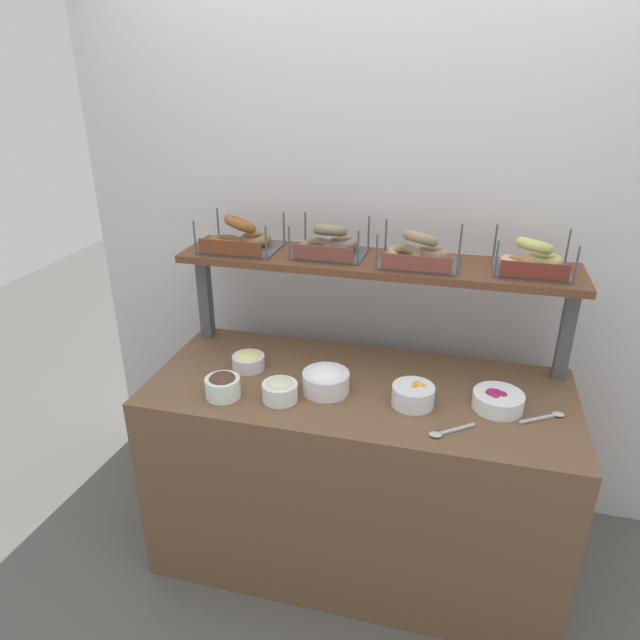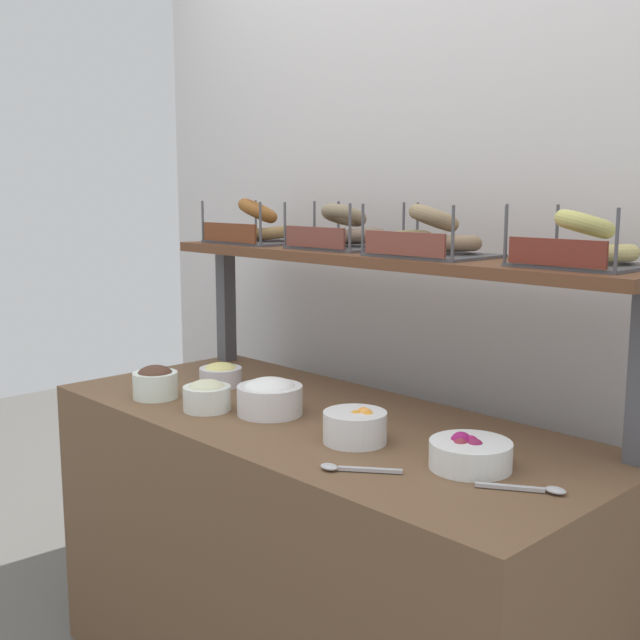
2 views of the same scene
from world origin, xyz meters
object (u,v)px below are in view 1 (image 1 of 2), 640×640
Objects in this scene: bowl_egg_salad at (249,360)px; bowl_beet_salad at (498,400)px; bagel_basket_cinnamon_raisin at (240,238)px; bowl_chocolate_spread at (223,385)px; bowl_scallion_spread at (280,390)px; bagel_basket_everything at (419,252)px; bowl_cream_cheese at (326,380)px; bagel_basket_poppy at (330,243)px; serving_spoon_by_edge at (445,432)px; serving_spoon_near_plate at (549,416)px; bagel_basket_plain at (532,259)px; bowl_fruit_salad at (414,394)px.

bowl_egg_salad is 0.98m from bowl_beet_salad.
bowl_egg_salad is at bearing -66.22° from bagel_basket_cinnamon_raisin.
bowl_chocolate_spread is 0.64m from bagel_basket_cinnamon_raisin.
bagel_basket_cinnamon_raisin is (-1.09, 0.29, 0.45)m from bowl_beet_salad.
bowl_scallion_spread is (-0.78, -0.14, 0.01)m from bowl_beet_salad.
bowl_cream_cheese is at bearing -131.45° from bagel_basket_everything.
bowl_cream_cheese is at bearing -77.96° from bagel_basket_poppy.
serving_spoon_near_plate is at bearing 28.39° from serving_spoon_by_edge.
bowl_scallion_spread is (0.20, -0.20, 0.01)m from bowl_egg_salad.
bagel_basket_plain reaches higher than bowl_scallion_spread.
bowl_beet_salad is at bearing 173.07° from serving_spoon_near_plate.
bowl_cream_cheese is 0.49m from serving_spoon_by_edge.
bowl_chocolate_spread reaches higher than bowl_beet_salad.
bagel_basket_cinnamon_raisin is 0.38m from bagel_basket_poppy.
serving_spoon_by_edge is 0.53× the size of bagel_basket_poppy.
bagel_basket_cinnamon_raisin is at bearing 101.00° from bowl_chocolate_spread.
bagel_basket_everything is (0.36, -0.03, 0.00)m from bagel_basket_poppy.
bowl_egg_salad is 1.16m from serving_spoon_near_plate.
bowl_egg_salad is 0.58m from bagel_basket_poppy.
serving_spoon_near_plate is 0.56× the size of bagel_basket_poppy.
bagel_basket_poppy is (-0.88, 0.33, 0.47)m from serving_spoon_near_plate.
bagel_basket_plain is at bearing 43.77° from bowl_fruit_salad.
bowl_egg_salad is 0.42× the size of bagel_basket_cinnamon_raisin.
bowl_egg_salad is at bearing 171.52° from bowl_fruit_salad.
bowl_scallion_spread is 1.06m from bagel_basket_plain.
serving_spoon_by_edge is (0.82, -0.03, -0.04)m from bowl_chocolate_spread.
bowl_chocolate_spread is 0.71m from bowl_fruit_salad.
bowl_beet_salad is 1.02× the size of bowl_cream_cheese.
bowl_egg_salad is at bearing 162.13° from serving_spoon_by_edge.
bagel_basket_poppy is 0.78m from bagel_basket_plain.
serving_spoon_by_edge is at bearing -151.61° from serving_spoon_near_plate.
serving_spoon_near_plate is (0.81, 0.02, -0.04)m from bowl_cream_cheese.
serving_spoon_near_plate is 0.58m from bagel_basket_plain.
bowl_beet_salad is 0.54m from bagel_basket_plain.
bowl_egg_salad is 0.46× the size of bagel_basket_plain.
bagel_basket_cinnamon_raisin reaches higher than bowl_cream_cheese.
bagel_basket_plain is (-0.10, 0.33, 0.47)m from serving_spoon_near_plate.
bagel_basket_cinnamon_raisin is at bearing 156.63° from bowl_fruit_salad.
bagel_basket_poppy reaches higher than bowl_egg_salad.
bowl_scallion_spread is 0.69m from bagel_basket_cinnamon_raisin.
bowl_cream_cheese is (-0.63, -0.04, 0.02)m from bowl_beet_salad.
bowl_egg_salad is at bearing -136.31° from bagel_basket_poppy.
serving_spoon_by_edge is at bearing -129.32° from bowl_beet_salad.
bowl_scallion_spread is at bearing -135.74° from bagel_basket_everything.
bowl_scallion_spread is 1.01× the size of bowl_chocolate_spread.
bagel_basket_cinnamon_raisin reaches higher than bagel_basket_plain.
bowl_fruit_salad reaches higher than serving_spoon_near_plate.
bowl_cream_cheese is 0.63× the size of bagel_basket_plain.
serving_spoon_near_plate is 0.40m from serving_spoon_by_edge.
bowl_cream_cheese is at bearing 20.01° from bowl_chocolate_spread.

